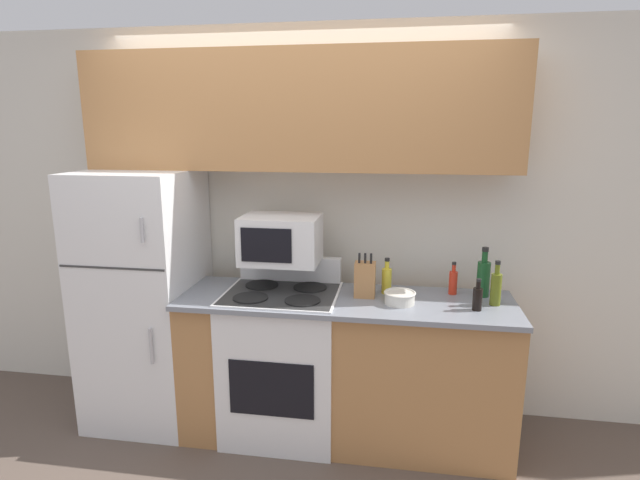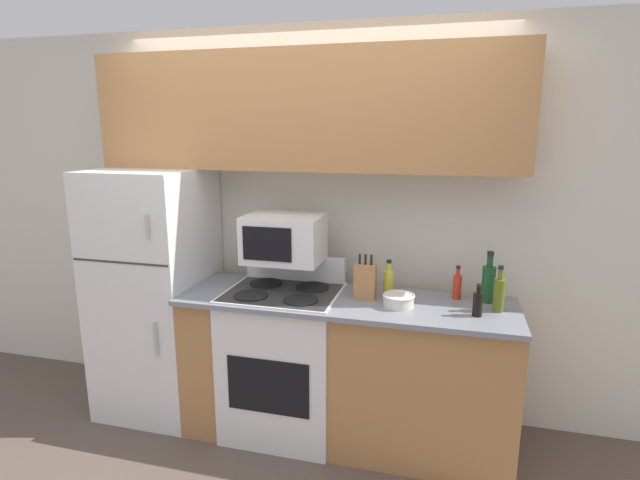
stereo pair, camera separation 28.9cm
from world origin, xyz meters
The scene contains 14 objects.
ground_plane centered at (0.00, 0.00, 0.00)m, with size 12.00×12.00×0.00m, color brown.
wall_back centered at (0.00, 0.73, 1.27)m, with size 8.00×0.05×2.55m.
lower_cabinets centered at (0.34, 0.28, 0.46)m, with size 1.98×0.60×0.92m.
refrigerator centered at (-0.99, 0.34, 0.83)m, with size 0.67×0.72×1.65m.
upper_cabinets centered at (0.00, 0.54, 2.01)m, with size 2.65×0.33×0.71m.
stove centered at (-0.05, 0.27, 0.48)m, with size 0.69×0.58×1.09m.
microwave centered at (-0.07, 0.37, 1.24)m, with size 0.47×0.35×0.29m.
knife_block centered at (0.45, 0.31, 1.03)m, with size 0.12×0.10×0.27m.
bowl centered at (0.65, 0.22, 0.96)m, with size 0.18×0.18×0.07m.
bottle_soy_sauce centered at (1.08, 0.18, 0.99)m, with size 0.05×0.05×0.18m.
bottle_hot_sauce centered at (0.97, 0.44, 1.00)m, with size 0.05×0.05×0.20m.
bottle_cooking_spray centered at (0.57, 0.39, 1.01)m, with size 0.06×0.06×0.22m.
bottle_wine_green centered at (1.14, 0.43, 1.04)m, with size 0.08×0.08×0.30m.
bottle_olive_oil centered at (1.19, 0.28, 1.02)m, with size 0.06×0.06×0.26m.
Camera 1 is at (0.63, -2.53, 1.91)m, focal length 28.00 mm.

